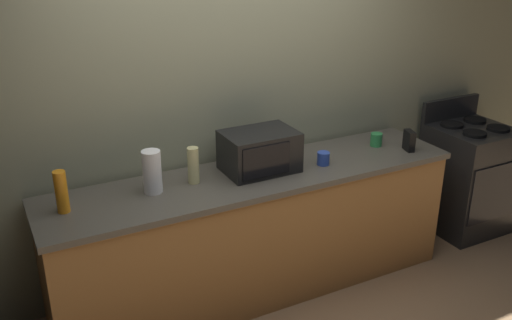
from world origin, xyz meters
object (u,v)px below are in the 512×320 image
at_px(stove_range, 467,177).
at_px(paper_towel_roll, 152,172).
at_px(bottle_vinegar, 193,165).
at_px(mug_blue, 323,158).
at_px(mug_green, 376,140).
at_px(cordless_phone, 409,141).
at_px(microwave, 259,151).
at_px(bottle_dish_soap, 61,192).

xyz_separation_m(stove_range, paper_towel_roll, (-2.69, 0.05, 0.57)).
relative_size(bottle_vinegar, mug_blue, 2.65).
bearing_deg(stove_range, mug_green, 177.00).
height_order(stove_range, bottle_vinegar, bottle_vinegar).
xyz_separation_m(paper_towel_roll, cordless_phone, (1.87, -0.18, -0.06)).
xyz_separation_m(stove_range, microwave, (-1.95, 0.05, 0.57)).
bearing_deg(bottle_vinegar, bottle_dish_soap, -177.94).
distance_m(paper_towel_roll, mug_green, 1.72).
bearing_deg(microwave, bottle_vinegar, 178.10).
xyz_separation_m(stove_range, mug_green, (-0.97, 0.05, 0.49)).
bearing_deg(mug_blue, bottle_dish_soap, 176.58).
relative_size(bottle_dish_soap, mug_green, 2.58).
height_order(bottle_vinegar, mug_blue, bottle_vinegar).
relative_size(paper_towel_roll, bottle_vinegar, 1.14).
bearing_deg(mug_blue, paper_towel_roll, 174.24).
xyz_separation_m(paper_towel_roll, bottle_dish_soap, (-0.54, -0.02, -0.01)).
xyz_separation_m(paper_towel_roll, mug_blue, (1.17, -0.12, -0.09)).
xyz_separation_m(microwave, cordless_phone, (1.13, -0.18, -0.06)).
height_order(paper_towel_roll, cordless_phone, paper_towel_roll).
distance_m(stove_range, bottle_dish_soap, 3.27).
bearing_deg(cordless_phone, bottle_vinegar, -170.73).
relative_size(stove_range, microwave, 2.25).
height_order(microwave, mug_blue, microwave).
relative_size(bottle_dish_soap, mug_blue, 2.80).
xyz_separation_m(bottle_vinegar, mug_blue, (0.90, -0.13, -0.07)).
distance_m(stove_range, paper_towel_roll, 2.75).
bearing_deg(cordless_phone, mug_green, 145.87).
xyz_separation_m(bottle_vinegar, bottle_dish_soap, (-0.81, -0.03, 0.01)).
relative_size(microwave, cordless_phone, 3.20).
height_order(mug_green, mug_blue, mug_green).
height_order(microwave, cordless_phone, microwave).
bearing_deg(mug_blue, stove_range, 2.56).
bearing_deg(bottle_vinegar, microwave, -1.90).
height_order(stove_range, mug_blue, stove_range).
height_order(microwave, mug_green, microwave).
xyz_separation_m(paper_towel_roll, mug_green, (1.72, 0.00, -0.09)).
height_order(paper_towel_roll, bottle_vinegar, paper_towel_roll).
distance_m(bottle_dish_soap, mug_green, 2.26).
relative_size(stove_range, bottle_vinegar, 4.54).
xyz_separation_m(stove_range, bottle_dish_soap, (-3.22, 0.03, 0.56)).
height_order(paper_towel_roll, bottle_dish_soap, paper_towel_roll).
height_order(stove_range, paper_towel_roll, paper_towel_roll).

